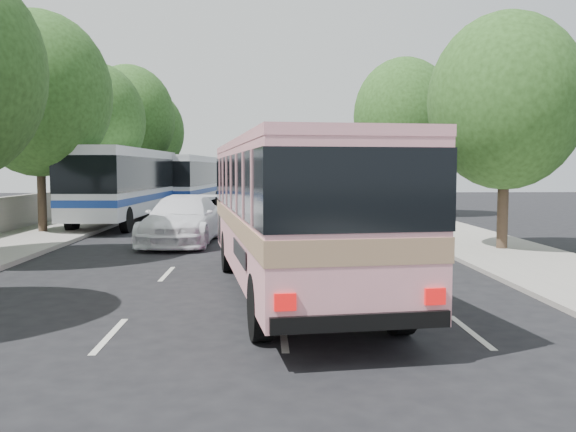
{
  "coord_description": "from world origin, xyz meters",
  "views": [
    {
      "loc": [
        0.68,
        -12.09,
        2.78
      ],
      "look_at": [
        1.28,
        3.15,
        1.6
      ],
      "focal_mm": 38.0,
      "sensor_mm": 36.0,
      "label": 1
    }
  ],
  "objects_px": {
    "tour_coach_rear": "(189,177)",
    "white_pickup": "(183,220)",
    "pink_bus": "(292,199)",
    "tour_coach_front": "(126,179)",
    "pink_taxi": "(274,233)"
  },
  "relations": [
    {
      "from": "tour_coach_rear",
      "to": "white_pickup",
      "type": "bearing_deg",
      "value": -79.13
    },
    {
      "from": "white_pickup",
      "to": "tour_coach_rear",
      "type": "bearing_deg",
      "value": 100.29
    },
    {
      "from": "pink_bus",
      "to": "tour_coach_rear",
      "type": "distance_m",
      "value": 29.58
    },
    {
      "from": "tour_coach_front",
      "to": "pink_taxi",
      "type": "bearing_deg",
      "value": -55.95
    },
    {
      "from": "tour_coach_front",
      "to": "tour_coach_rear",
      "type": "xyz_separation_m",
      "value": [
        1.8,
        11.35,
        -0.07
      ]
    },
    {
      "from": "pink_bus",
      "to": "white_pickup",
      "type": "height_order",
      "value": "pink_bus"
    },
    {
      "from": "pink_bus",
      "to": "tour_coach_rear",
      "type": "relative_size",
      "value": 0.88
    },
    {
      "from": "pink_taxi",
      "to": "tour_coach_front",
      "type": "bearing_deg",
      "value": 120.02
    },
    {
      "from": "pink_bus",
      "to": "white_pickup",
      "type": "xyz_separation_m",
      "value": [
        -3.66,
        9.36,
        -1.23
      ]
    },
    {
      "from": "tour_coach_front",
      "to": "white_pickup",
      "type": "bearing_deg",
      "value": -62.03
    },
    {
      "from": "pink_taxi",
      "to": "white_pickup",
      "type": "relative_size",
      "value": 0.72
    },
    {
      "from": "white_pickup",
      "to": "tour_coach_front",
      "type": "height_order",
      "value": "tour_coach_front"
    },
    {
      "from": "white_pickup",
      "to": "tour_coach_front",
      "type": "distance_m",
      "value": 9.28
    },
    {
      "from": "pink_bus",
      "to": "tour_coach_front",
      "type": "bearing_deg",
      "value": 105.66
    },
    {
      "from": "pink_taxi",
      "to": "tour_coach_rear",
      "type": "height_order",
      "value": "tour_coach_rear"
    }
  ]
}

